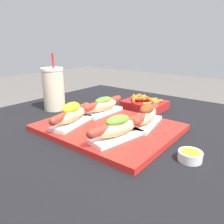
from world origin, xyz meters
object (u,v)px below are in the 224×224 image
serving_tray (108,127)px  fries_basket (145,104)px  hot_dog_0 (72,115)px  hot_dog_1 (118,128)px  sauce_bowl (190,155)px  drink_cup (54,89)px  hot_dog_2 (103,105)px  hot_dog_3 (146,115)px

serving_tray → fries_basket: size_ratio=2.47×
hot_dog_0 → hot_dog_1: hot_dog_0 is taller
hot_dog_1 → fries_basket: bearing=107.7°
serving_tray → sauce_bowl: bearing=-5.5°
drink_cup → hot_dog_2: bearing=10.9°
hot_dog_2 → hot_dog_3: bearing=-2.8°
hot_dog_3 → hot_dog_1: bearing=-94.2°
hot_dog_1 → hot_dog_3: hot_dog_3 is taller
hot_dog_2 → drink_cup: drink_cup is taller
hot_dog_0 → hot_dog_3: hot_dog_0 is taller
hot_dog_2 → sauce_bowl: size_ratio=3.49×
hot_dog_0 → hot_dog_2: hot_dog_0 is taller
serving_tray → fries_basket: 0.29m
hot_dog_0 → fries_basket: bearing=78.4°
fries_basket → hot_dog_2: bearing=-108.7°
serving_tray → hot_dog_3: size_ratio=2.09×
hot_dog_0 → hot_dog_1: 0.19m
hot_dog_0 → sauce_bowl: (0.38, 0.04, -0.04)m
hot_dog_1 → hot_dog_3: bearing=85.8°
hot_dog_0 → drink_cup: (-0.23, 0.11, 0.04)m
hot_dog_3 → sauce_bowl: bearing=-29.0°
hot_dog_0 → drink_cup: drink_cup is taller
hot_dog_1 → fries_basket: hot_dog_1 is taller
hot_dog_1 → drink_cup: drink_cup is taller
hot_dog_2 → hot_dog_1: bearing=-40.1°
hot_dog_2 → hot_dog_3: (0.19, -0.01, 0.00)m
hot_dog_1 → sauce_bowl: bearing=12.1°
hot_dog_0 → hot_dog_2: bearing=88.1°
hot_dog_2 → sauce_bowl: hot_dog_2 is taller
hot_dog_1 → hot_dog_2: 0.24m
sauce_bowl → hot_dog_2: bearing=163.5°
hot_dog_1 → fries_basket: 0.37m
fries_basket → sauce_bowl: bearing=-45.5°
hot_dog_2 → fries_basket: size_ratio=1.20×
fries_basket → serving_tray: bearing=-85.3°
hot_dog_1 → hot_dog_2: bearing=139.9°
hot_dog_3 → serving_tray: bearing=-143.4°
drink_cup → hot_dog_3: bearing=4.8°
fries_basket → hot_dog_0: bearing=-101.6°
hot_dog_3 → drink_cup: 0.43m
hot_dog_0 → hot_dog_1: (0.19, 0.00, -0.00)m
serving_tray → sauce_bowl: size_ratio=7.17×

